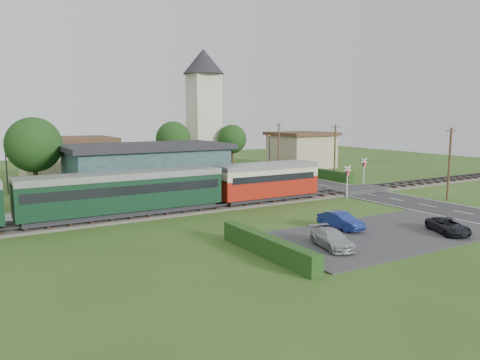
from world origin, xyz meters
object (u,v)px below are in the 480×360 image
equipment_hut (78,194)px  train (83,195)px  church_tower (204,101)px  crossing_signal_far (364,168)px  house_east (301,149)px  car_park_blue (341,220)px  car_park_dark (448,226)px  car_park_silver (332,239)px  pedestrian_far (122,196)px  house_west (67,160)px  station_building (147,170)px  pedestrian_near (240,184)px  car_on_road (282,173)px  crossing_signal_near (347,177)px

equipment_hut → train: train is taller
train → church_tower: bearing=48.1°
crossing_signal_far → train: bearing=-175.7°
house_east → church_tower: bearing=165.1°
car_park_blue → car_park_dark: bearing=-44.7°
crossing_signal_far → car_park_silver: bearing=-139.8°
equipment_hut → crossing_signal_far: size_ratio=0.78×
train → car_park_dark: train is taller
equipment_hut → car_park_dark: (20.57, -19.49, -1.15)m
house_east → car_park_silver: (-26.74, -36.78, -2.16)m
house_east → equipment_hut: bearing=-153.7°
church_tower → pedestrian_far: (-19.23, -22.39, -9.03)m
crossing_signal_far → equipment_hut: bearing=178.5°
house_east → crossing_signal_far: size_ratio=2.69×
house_west → car_park_dark: size_ratio=2.91×
equipment_hut → station_building: size_ratio=0.16×
car_park_silver → pedestrian_near: pedestrian_near is taller
house_west → house_east: same height
car_on_road → house_west: bearing=57.6°
equipment_hut → car_park_dark: 28.36m
car_park_blue → car_park_silver: bearing=-142.9°
house_east → car_park_silver: bearing=-126.0°
house_west → car_park_dark: house_west is taller
crossing_signal_near → station_building: bearing=145.2°
car_park_blue → car_park_silver: 5.04m
house_east → car_park_silver: 45.53m
church_tower → car_on_road: bearing=-69.6°
crossing_signal_near → car_park_dark: size_ratio=0.88×
equipment_hut → car_park_silver: size_ratio=0.66×
house_west → car_park_silver: house_west is taller
crossing_signal_near → pedestrian_far: (-20.63, 6.02, -0.95)m
car_park_blue → car_park_silver: size_ratio=0.95×
house_east → pedestrian_far: bearing=-151.8°
train → pedestrian_near: 16.27m
equipment_hut → car_park_silver: (11.26, -17.98, -1.11)m
house_west → car_park_dark: 43.10m
house_east → car_park_blue: (-22.92, -33.50, -2.11)m
car_on_road → station_building: bearing=91.0°
house_west → pedestrian_near: size_ratio=5.72×
train → car_park_dark: bearing=-37.9°
train → car_on_road: size_ratio=10.98×
car_park_blue → car_park_dark: car_park_blue is taller
train → pedestrian_far: size_ratio=29.10×
pedestrian_far → car_park_silver: bearing=-148.6°
pedestrian_near → pedestrian_far: bearing=-11.2°
car_park_silver → car_park_dark: (9.31, -1.51, -0.05)m
crossing_signal_near → crossing_signal_far: size_ratio=1.00×
pedestrian_far → crossing_signal_near: bearing=-97.0°
house_east → pedestrian_near: bearing=-140.3°
station_building → pedestrian_near: station_building is taller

